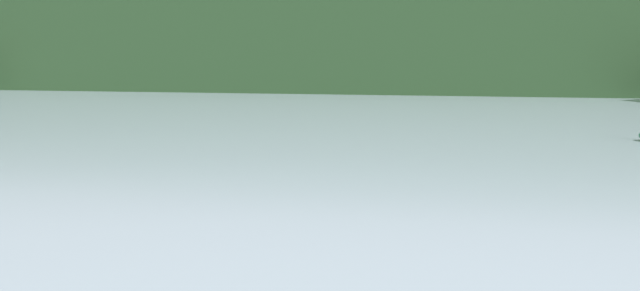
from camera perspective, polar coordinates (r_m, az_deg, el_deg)
The scene contains 1 object.
wooded_hillside at distance 118.18m, azimuth 2.65°, elevation 9.06°, with size 352.00×56.24×31.30m.
Camera 1 is at (4.05, 18.49, 5.83)m, focal length 34.39 mm.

